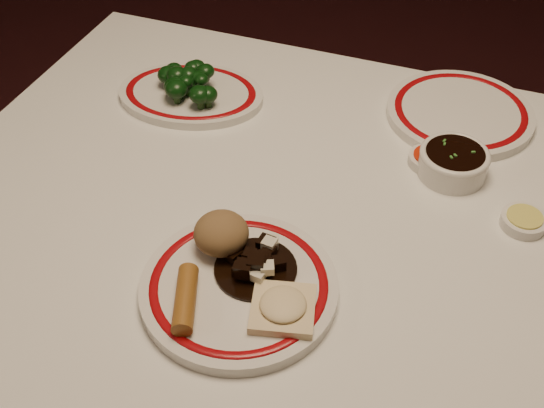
{
  "coord_description": "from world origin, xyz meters",
  "views": [
    {
      "loc": [
        0.16,
        -0.66,
        1.43
      ],
      "look_at": [
        -0.07,
        -0.03,
        0.8
      ],
      "focal_mm": 45.0,
      "sensor_mm": 36.0,
      "label": 1
    }
  ],
  "objects": [
    {
      "name": "main_plate",
      "position": [
        -0.07,
        -0.15,
        0.76
      ],
      "size": [
        0.25,
        0.25,
        0.02
      ],
      "color": "silver",
      "rests_on": "dining_table"
    },
    {
      "name": "soy_bowl",
      "position": [
        0.15,
        0.18,
        0.77
      ],
      "size": [
        0.1,
        0.1,
        0.04
      ],
      "color": "silver",
      "rests_on": "dining_table"
    },
    {
      "name": "dining_table",
      "position": [
        0.0,
        0.0,
        0.66
      ],
      "size": [
        1.2,
        0.9,
        0.75
      ],
      "color": "white",
      "rests_on": "ground"
    },
    {
      "name": "stirfry_heap",
      "position": [
        -0.06,
        -0.12,
        0.78
      ],
      "size": [
        0.11,
        0.11,
        0.03
      ],
      "color": "black",
      "rests_on": "main_plate"
    },
    {
      "name": "rice_mound",
      "position": [
        -0.11,
        -0.1,
        0.79
      ],
      "size": [
        0.07,
        0.07,
        0.05
      ],
      "primitive_type": "ellipsoid",
      "color": "olive",
      "rests_on": "main_plate"
    },
    {
      "name": "spring_roll",
      "position": [
        -0.12,
        -0.21,
        0.78
      ],
      "size": [
        0.06,
        0.1,
        0.03
      ],
      "primitive_type": "cylinder",
      "rotation": [
        1.57,
        0.0,
        0.36
      ],
      "color": "#966024",
      "rests_on": "main_plate"
    },
    {
      "name": "broccoli_pile",
      "position": [
        -0.31,
        0.21,
        0.79
      ],
      "size": [
        0.12,
        0.11,
        0.05
      ],
      "color": "#23471C",
      "rests_on": "broccoli_plate"
    },
    {
      "name": "sweet_sour_dish",
      "position": [
        0.11,
        0.19,
        0.76
      ],
      "size": [
        0.06,
        0.06,
        0.02
      ],
      "color": "silver",
      "rests_on": "dining_table"
    },
    {
      "name": "broccoli_plate",
      "position": [
        -0.31,
        0.22,
        0.76
      ],
      "size": [
        0.28,
        0.25,
        0.02
      ],
      "color": "silver",
      "rests_on": "dining_table"
    },
    {
      "name": "far_plate",
      "position": [
        0.13,
        0.33,
        0.76
      ],
      "size": [
        0.25,
        0.25,
        0.02
      ],
      "color": "silver",
      "rests_on": "dining_table"
    },
    {
      "name": "mustard_dish",
      "position": [
        0.26,
        0.1,
        0.76
      ],
      "size": [
        0.06,
        0.06,
        0.02
      ],
      "color": "silver",
      "rests_on": "dining_table"
    },
    {
      "name": "fried_wonton",
      "position": [
        -0.0,
        -0.17,
        0.78
      ],
      "size": [
        0.09,
        0.09,
        0.02
      ],
      "color": "beige",
      "rests_on": "main_plate"
    }
  ]
}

